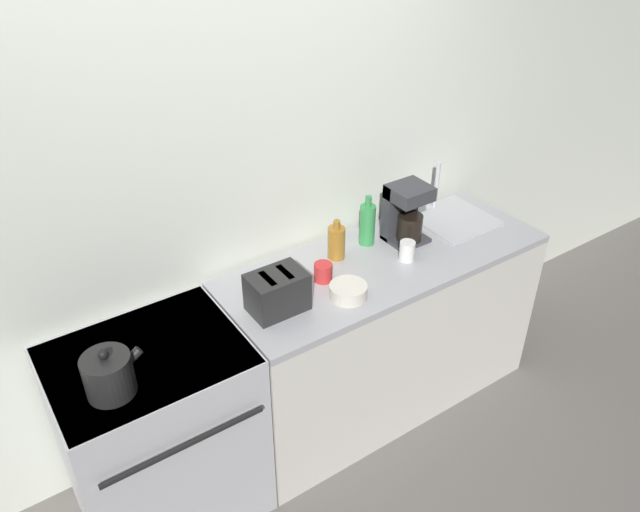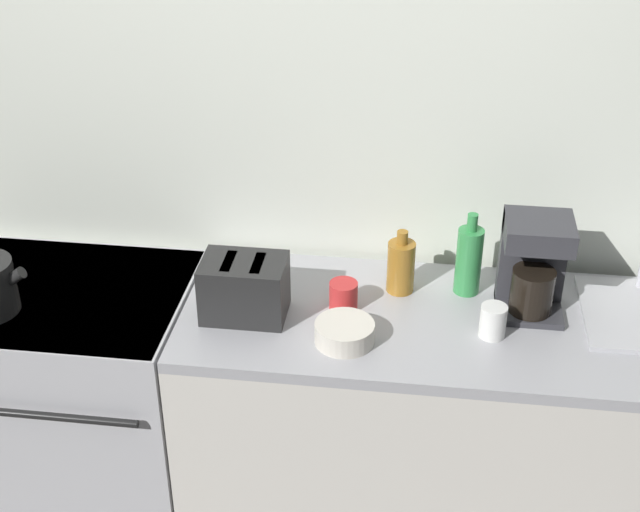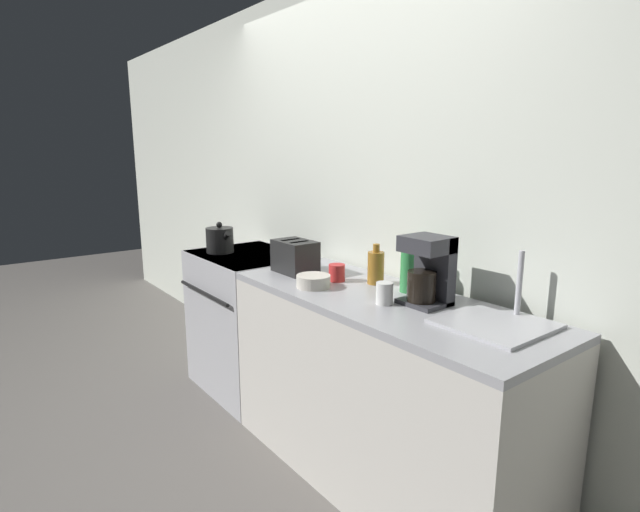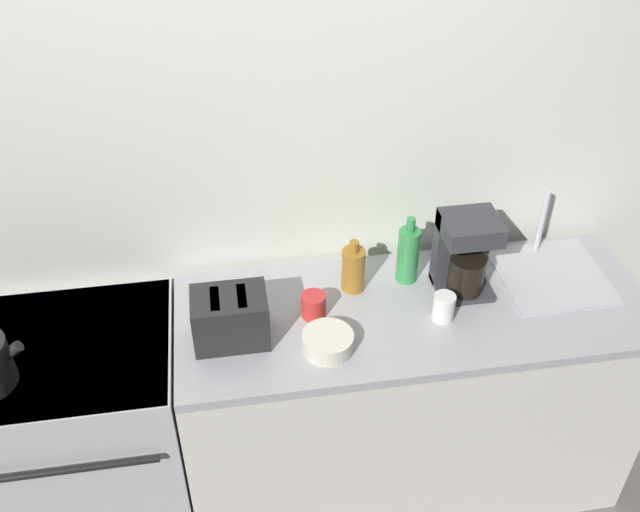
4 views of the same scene
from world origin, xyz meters
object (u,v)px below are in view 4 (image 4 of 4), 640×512
(bottle_amber, at_px, (353,269))
(bowl, at_px, (328,342))
(cup_white, at_px, (444,307))
(toaster, at_px, (230,318))
(cup_red, at_px, (313,305))
(bottle_green, at_px, (408,254))
(coffee_maker, at_px, (465,251))
(stove, at_px, (80,437))

(bottle_amber, distance_m, bowl, 0.33)
(cup_white, bearing_deg, toaster, 178.68)
(bottle_amber, distance_m, cup_red, 0.21)
(toaster, bearing_deg, cup_red, 13.31)
(cup_white, bearing_deg, bottle_green, 107.17)
(coffee_maker, xyz_separation_m, cup_white, (-0.11, -0.16, -0.11))
(toaster, distance_m, bottle_amber, 0.49)
(toaster, xyz_separation_m, bottle_amber, (0.45, 0.19, -0.00))
(bottle_green, xyz_separation_m, bowl, (-0.35, -0.31, -0.08))
(bottle_green, xyz_separation_m, cup_red, (-0.37, -0.14, -0.07))
(cup_white, bearing_deg, bottle_amber, 142.82)
(bottle_amber, relative_size, cup_red, 2.34)
(bottle_green, xyz_separation_m, bottle_amber, (-0.20, -0.02, -0.03))
(toaster, distance_m, cup_red, 0.30)
(stove, distance_m, toaster, 0.81)
(bottle_green, relative_size, bottle_amber, 1.30)
(coffee_maker, height_order, cup_red, coffee_maker)
(bottle_green, distance_m, bowl, 0.47)
(toaster, xyz_separation_m, bowl, (0.31, -0.10, -0.06))
(cup_red, bearing_deg, coffee_maker, 7.48)
(bottle_amber, xyz_separation_m, bowl, (-0.14, -0.29, -0.06))
(bottle_green, xyz_separation_m, cup_white, (0.07, -0.23, -0.06))
(cup_red, height_order, bowl, cup_red)
(stove, bearing_deg, coffee_maker, 3.96)
(coffee_maker, xyz_separation_m, bottle_amber, (-0.39, 0.05, -0.07))
(bowl, bearing_deg, coffee_maker, 24.51)
(bottle_green, bearing_deg, toaster, -161.99)
(cup_red, relative_size, bowl, 0.52)
(bottle_amber, xyz_separation_m, cup_red, (-0.16, -0.12, -0.04))
(stove, xyz_separation_m, cup_white, (1.31, -0.06, 0.51))
(bottle_green, distance_m, cup_red, 0.40)
(toaster, relative_size, bowl, 1.44)
(toaster, height_order, coffee_maker, coffee_maker)
(cup_white, bearing_deg, stove, 177.49)
(stove, bearing_deg, cup_red, 1.74)
(stove, bearing_deg, toaster, -3.95)
(coffee_maker, bearing_deg, cup_red, -172.52)
(coffee_maker, bearing_deg, bottle_amber, 172.38)
(toaster, xyz_separation_m, cup_white, (0.72, -0.02, -0.04))
(bottle_amber, height_order, bowl, bottle_amber)
(bottle_green, relative_size, cup_white, 2.72)
(toaster, height_order, bottle_green, bottle_green)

